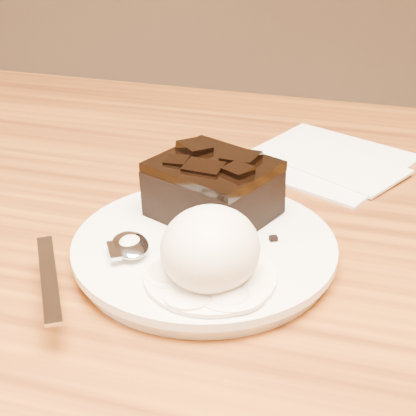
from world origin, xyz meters
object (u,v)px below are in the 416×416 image
(plate, at_px, (204,250))
(brownie, at_px, (213,192))
(spoon, at_px, (130,247))
(ice_cream_scoop, at_px, (210,249))
(napkin, at_px, (325,159))

(plate, distance_m, brownie, 0.05)
(brownie, height_order, spoon, brownie)
(ice_cream_scoop, distance_m, spoon, 0.07)
(brownie, relative_size, napkin, 0.60)
(plate, relative_size, napkin, 1.37)
(plate, bearing_deg, napkin, 72.58)
(brownie, distance_m, ice_cream_scoop, 0.09)
(plate, bearing_deg, brownie, 96.71)
(ice_cream_scoop, relative_size, spoon, 0.45)
(ice_cream_scoop, bearing_deg, plate, 111.19)
(ice_cream_scoop, bearing_deg, spoon, 166.34)
(napkin, bearing_deg, plate, -107.42)
(spoon, distance_m, napkin, 0.27)
(spoon, relative_size, napkin, 1.08)
(ice_cream_scoop, xyz_separation_m, spoon, (-0.07, 0.02, -0.02))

